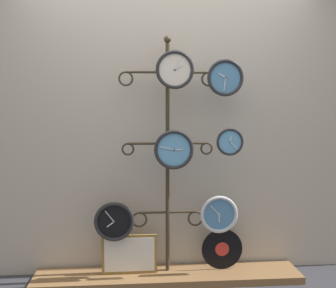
{
  "coord_description": "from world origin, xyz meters",
  "views": [
    {
      "loc": [
        -0.25,
        -2.78,
        1.43
      ],
      "look_at": [
        0.0,
        0.36,
        1.13
      ],
      "focal_mm": 42.0,
      "sensor_mm": 36.0,
      "label": 1
    }
  ],
  "objects": [
    {
      "name": "clock_middle_right",
      "position": [
        0.49,
        0.3,
        1.15
      ],
      "size": [
        0.22,
        0.04,
        0.22
      ],
      "color": "#60A8DB"
    },
    {
      "name": "display_stand",
      "position": [
        0.0,
        0.41,
        0.7
      ],
      "size": [
        0.79,
        0.35,
        2.0
      ],
      "color": "#382D1E",
      "rests_on": "ground_plane"
    },
    {
      "name": "clock_middle_center",
      "position": [
        0.04,
        0.29,
        1.1
      ],
      "size": [
        0.32,
        0.04,
        0.32
      ],
      "color": "#60A8DB"
    },
    {
      "name": "clock_bottom_right",
      "position": [
        0.42,
        0.32,
        0.56
      ],
      "size": [
        0.31,
        0.04,
        0.31
      ],
      "color": "#4C84B2"
    },
    {
      "name": "low_shelf",
      "position": [
        0.0,
        0.35,
        0.03
      ],
      "size": [
        2.2,
        0.36,
        0.06
      ],
      "color": "brown",
      "rests_on": "ground_plane"
    },
    {
      "name": "clock_top_right",
      "position": [
        0.45,
        0.32,
        1.66
      ],
      "size": [
        0.29,
        0.04,
        0.29
      ],
      "color": "#4C84B2"
    },
    {
      "name": "picture_frame",
      "position": [
        -0.32,
        0.37,
        0.22
      ],
      "size": [
        0.45,
        0.02,
        0.33
      ],
      "color": "olive",
      "rests_on": "low_shelf"
    },
    {
      "name": "shop_wall",
      "position": [
        0.0,
        0.57,
        1.4
      ],
      "size": [
        4.4,
        0.04,
        2.8
      ],
      "color": "#BCB2A3",
      "rests_on": "ground_plane"
    },
    {
      "name": "vinyl_record",
      "position": [
        0.46,
        0.39,
        0.23
      ],
      "size": [
        0.35,
        0.01,
        0.35
      ],
      "color": "black",
      "rests_on": "low_shelf"
    },
    {
      "name": "clock_bottom_left",
      "position": [
        -0.44,
        0.32,
        0.52
      ],
      "size": [
        0.32,
        0.04,
        0.32
      ],
      "color": "black"
    },
    {
      "name": "clock_top_center",
      "position": [
        0.05,
        0.3,
        1.72
      ],
      "size": [
        0.3,
        0.04,
        0.3
      ],
      "color": "silver"
    }
  ]
}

